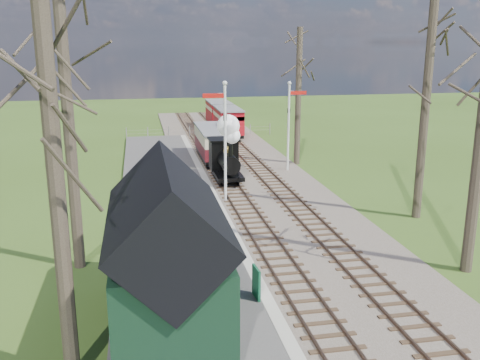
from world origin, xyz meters
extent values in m
ellipsoid|color=#385B23|center=(10.00, 65.00, -18.04)|extent=(70.40, 44.00, 19.80)
ellipsoid|color=#385B23|center=(35.00, 58.00, -13.12)|extent=(51.20, 32.00, 14.40)
ellipsoid|color=#385B23|center=(-8.00, 70.00, -16.40)|extent=(64.00, 40.00, 18.00)
cube|color=brown|center=(1.30, 22.00, 0.05)|extent=(8.00, 60.00, 0.10)
cube|color=brown|center=(-0.50, 22.00, 0.14)|extent=(0.07, 60.00, 0.12)
cube|color=brown|center=(0.50, 22.00, 0.14)|extent=(0.07, 60.00, 0.12)
cube|color=#38281C|center=(0.00, 22.00, 0.10)|extent=(1.60, 60.00, 0.09)
cube|color=brown|center=(2.10, 22.00, 0.14)|extent=(0.07, 60.00, 0.12)
cube|color=brown|center=(3.10, 22.00, 0.14)|extent=(0.07, 60.00, 0.12)
cube|color=#38281C|center=(2.60, 22.00, 0.10)|extent=(1.60, 60.00, 0.09)
cube|color=#474442|center=(-3.50, 14.00, 0.10)|extent=(5.00, 44.00, 0.20)
cube|color=#B2AD9E|center=(-1.20, 14.00, 0.10)|extent=(0.40, 44.00, 0.21)
cube|color=black|center=(-4.30, 4.00, 1.50)|extent=(3.00, 6.00, 2.60)
cube|color=black|center=(-4.30, 4.00, 3.35)|extent=(3.25, 6.30, 3.25)
cube|color=black|center=(-2.78, 3.00, 1.20)|extent=(0.06, 1.20, 2.00)
cylinder|color=silver|center=(-0.70, 16.00, 3.00)|extent=(0.14, 0.14, 6.00)
sphere|color=silver|center=(-0.70, 16.00, 6.10)|extent=(0.24, 0.24, 0.24)
cube|color=#B7140F|center=(-1.25, 16.00, 5.50)|extent=(1.10, 0.08, 0.22)
cube|color=black|center=(-0.70, 16.00, 4.40)|extent=(0.18, 0.06, 0.30)
cylinder|color=silver|center=(4.30, 22.00, 2.75)|extent=(0.14, 0.14, 5.50)
sphere|color=silver|center=(4.30, 22.00, 5.60)|extent=(0.24, 0.24, 0.24)
cube|color=#B7140F|center=(4.85, 22.00, 5.00)|extent=(1.10, 0.08, 0.22)
cube|color=black|center=(4.30, 22.00, 3.90)|extent=(0.18, 0.06, 0.30)
cylinder|color=#382D23|center=(-6.80, 2.00, 4.50)|extent=(0.39, 0.39, 9.00)
cylinder|color=#382D23|center=(-7.30, 9.00, 5.50)|extent=(0.41, 0.41, 11.00)
cylinder|color=#382D23|center=(7.80, 12.00, 5.00)|extent=(0.40, 0.40, 10.00)
cylinder|color=#382D23|center=(5.50, 24.00, 4.50)|extent=(0.39, 0.39, 9.00)
cube|color=slate|center=(0.30, 36.00, 0.75)|extent=(12.60, 0.02, 0.01)
cube|color=slate|center=(0.30, 36.00, 0.45)|extent=(12.60, 0.02, 0.02)
cylinder|color=slate|center=(0.30, 36.00, 0.50)|extent=(0.08, 0.08, 1.00)
cube|color=black|center=(0.00, 19.94, 0.60)|extent=(1.52, 3.57, 0.22)
cylinder|color=black|center=(0.00, 19.40, 1.40)|extent=(0.98, 2.32, 0.98)
cube|color=black|center=(0.00, 21.01, 1.49)|extent=(1.61, 1.43, 1.78)
cylinder|color=black|center=(0.00, 18.51, 2.21)|extent=(0.25, 0.25, 0.71)
sphere|color=#B58935|center=(0.00, 19.67, 2.03)|extent=(0.46, 0.46, 0.46)
sphere|color=white|center=(0.10, 18.51, 3.05)|extent=(0.89, 0.89, 0.89)
sphere|color=white|center=(-0.10, 18.60, 3.59)|extent=(1.25, 1.25, 1.25)
cylinder|color=black|center=(-0.50, 18.87, 0.49)|extent=(0.09, 0.57, 0.57)
cylinder|color=black|center=(0.50, 18.87, 0.49)|extent=(0.09, 0.57, 0.57)
cube|color=black|center=(0.00, 25.94, 0.51)|extent=(1.69, 6.24, 0.27)
cube|color=#57131A|center=(0.00, 25.94, 1.05)|extent=(1.78, 6.24, 0.80)
cube|color=beige|center=(0.00, 25.94, 1.85)|extent=(1.78, 6.24, 0.80)
cube|color=slate|center=(0.00, 25.94, 2.30)|extent=(1.87, 6.42, 0.11)
cube|color=black|center=(2.60, 34.66, 0.53)|extent=(1.81, 4.76, 0.29)
cube|color=#A30D17|center=(2.60, 34.66, 1.10)|extent=(1.90, 4.76, 0.86)
cube|color=beige|center=(2.60, 34.66, 1.96)|extent=(1.90, 4.76, 0.86)
cube|color=slate|center=(2.60, 34.66, 2.44)|extent=(2.00, 4.95, 0.11)
cube|color=black|center=(2.60, 40.16, 0.53)|extent=(1.81, 4.76, 0.29)
cube|color=#A30D17|center=(2.60, 40.16, 1.10)|extent=(1.90, 4.76, 0.86)
cube|color=beige|center=(2.60, 40.16, 1.96)|extent=(1.90, 4.76, 0.86)
cube|color=slate|center=(2.60, 40.16, 2.44)|extent=(2.00, 4.95, 0.11)
cube|color=#0F4A2D|center=(-1.52, 4.98, 0.71)|extent=(0.13, 0.70, 1.02)
cube|color=silver|center=(-1.47, 4.98, 0.71)|extent=(0.07, 0.60, 0.83)
cube|color=#4D311B|center=(-2.82, 6.55, 0.42)|extent=(0.68, 1.42, 0.06)
cube|color=#4D311B|center=(-2.99, 6.59, 0.69)|extent=(0.34, 1.34, 0.59)
cube|color=#4D311B|center=(-2.68, 5.97, 0.30)|extent=(0.06, 0.06, 0.20)
cube|color=#4D311B|center=(-2.97, 7.14, 0.30)|extent=(0.06, 0.06, 0.20)
imported|color=black|center=(-2.96, 3.90, 0.94)|extent=(0.53, 0.63, 1.48)
camera|label=1|loc=(-4.92, -10.10, 8.04)|focal=40.00mm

